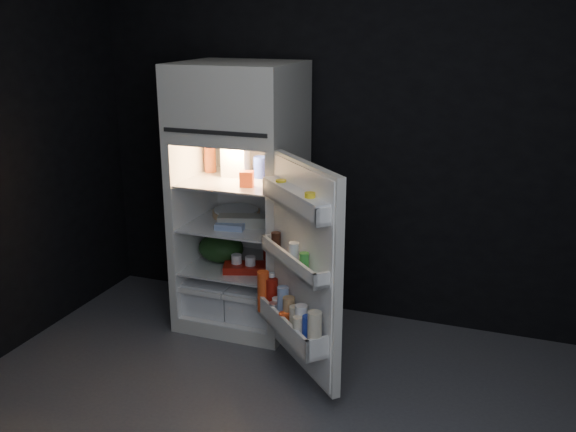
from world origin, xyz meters
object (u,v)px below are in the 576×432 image
at_px(refrigerator, 242,188).
at_px(milk_jug, 235,158).
at_px(fridge_door, 300,274).
at_px(egg_carton, 242,221).
at_px(yogurt_tray, 245,268).

distance_m(refrigerator, milk_jug, 0.21).
bearing_deg(fridge_door, egg_carton, 137.91).
distance_m(refrigerator, egg_carton, 0.23).
xyz_separation_m(refrigerator, fridge_door, (0.64, -0.64, -0.28)).
relative_size(egg_carton, yogurt_tray, 1.14).
height_order(refrigerator, milk_jug, refrigerator).
height_order(refrigerator, fridge_door, refrigerator).
xyz_separation_m(fridge_door, egg_carton, (-0.59, 0.54, 0.09)).
relative_size(refrigerator, yogurt_tray, 6.34).
distance_m(refrigerator, yogurt_tray, 0.53).
height_order(fridge_door, egg_carton, fridge_door).
distance_m(egg_carton, yogurt_tray, 0.32).
bearing_deg(yogurt_tray, egg_carton, 104.84).
xyz_separation_m(milk_jug, egg_carton, (0.11, -0.15, -0.38)).
bearing_deg(milk_jug, yogurt_tray, -64.44).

